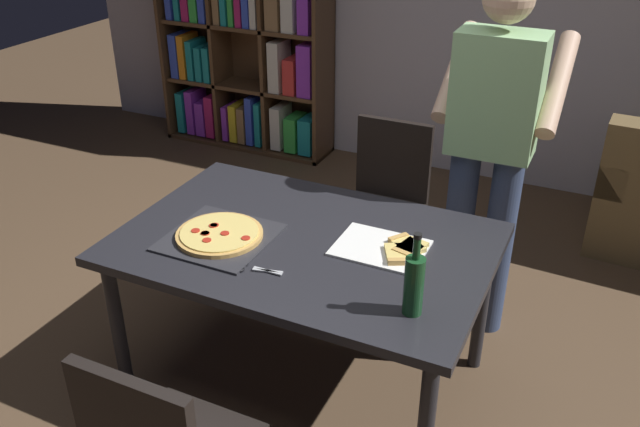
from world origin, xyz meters
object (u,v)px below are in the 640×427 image
at_px(bookshelf, 242,32).
at_px(pepperoni_pizza_on_tray, 220,235).
at_px(chair_far_side, 386,193).
at_px(person_serving_pizza, 491,141).
at_px(wine_bottle, 414,284).
at_px(kitchen_scissors, 251,268).
at_px(dining_table, 305,255).

relative_size(bookshelf, pepperoni_pizza_on_tray, 4.64).
bearing_deg(bookshelf, chair_far_side, -38.76).
xyz_separation_m(person_serving_pizza, wine_bottle, (-0.01, -1.06, -0.13)).
bearing_deg(pepperoni_pizza_on_tray, kitchen_scissors, -32.11).
distance_m(bookshelf, pepperoni_pizza_on_tray, 2.87).
distance_m(chair_far_side, person_serving_pizza, 0.78).
distance_m(person_serving_pizza, kitchen_scissors, 1.27).
relative_size(dining_table, person_serving_pizza, 0.87).
bearing_deg(wine_bottle, kitchen_scissors, -179.75).
distance_m(bookshelf, wine_bottle, 3.49).
relative_size(pepperoni_pizza_on_tray, kitchen_scissors, 2.14).
bearing_deg(dining_table, pepperoni_pizza_on_tray, -156.45).
height_order(dining_table, chair_far_side, chair_far_side).
distance_m(pepperoni_pizza_on_tray, kitchen_scissors, 0.28).
relative_size(person_serving_pizza, wine_bottle, 5.54).
bearing_deg(pepperoni_pizza_on_tray, dining_table, 23.55).
bearing_deg(person_serving_pizza, dining_table, -126.21).
bearing_deg(bookshelf, pepperoni_pizza_on_tray, -61.04).
relative_size(person_serving_pizza, kitchen_scissors, 8.91).
xyz_separation_m(person_serving_pizza, pepperoni_pizza_on_tray, (-0.89, -0.92, -0.23)).
bearing_deg(bookshelf, dining_table, -54.16).
bearing_deg(pepperoni_pizza_on_tray, person_serving_pizza, 45.81).
bearing_deg(pepperoni_pizza_on_tray, bookshelf, 118.96).
height_order(chair_far_side, person_serving_pizza, person_serving_pizza).
distance_m(pepperoni_pizza_on_tray, wine_bottle, 0.90).
distance_m(person_serving_pizza, pepperoni_pizza_on_tray, 1.30).
distance_m(chair_far_side, kitchen_scissors, 1.31).
relative_size(bookshelf, person_serving_pizza, 1.11).
height_order(dining_table, person_serving_pizza, person_serving_pizza).
distance_m(bookshelf, person_serving_pizza, 2.78).
bearing_deg(person_serving_pizza, chair_far_side, 158.81).
xyz_separation_m(dining_table, kitchen_scissors, (-0.09, -0.29, 0.08)).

